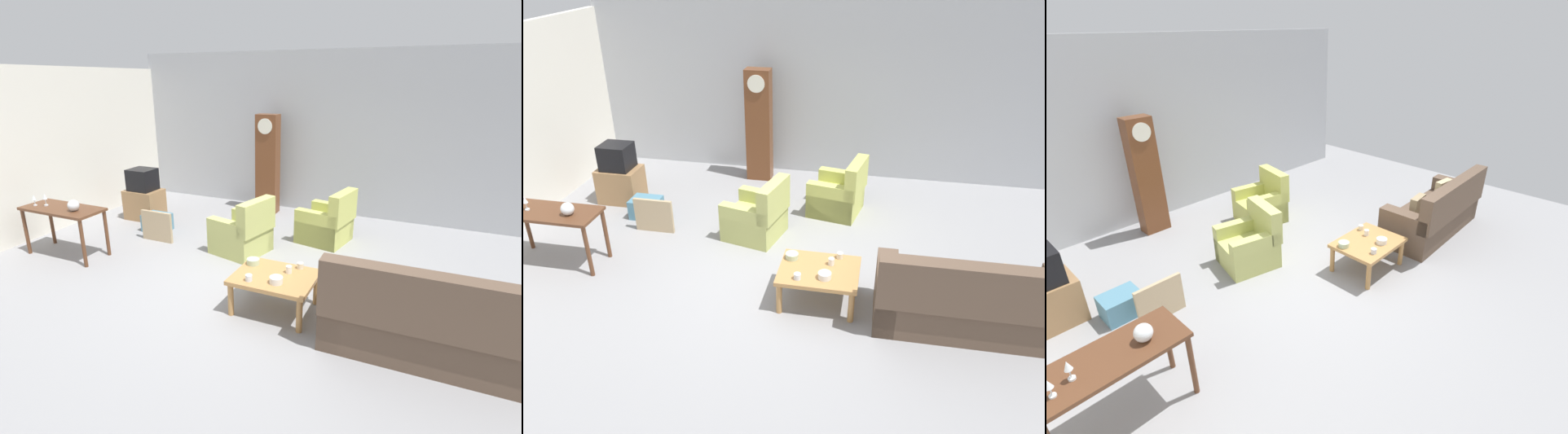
% 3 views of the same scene
% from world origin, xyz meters
% --- Properties ---
extents(ground_plane, '(10.40, 10.40, 0.00)m').
position_xyz_m(ground_plane, '(0.00, 0.00, 0.00)').
color(ground_plane, gray).
extents(garage_door_wall, '(8.40, 0.16, 3.20)m').
position_xyz_m(garage_door_wall, '(0.00, 3.60, 1.60)').
color(garage_door_wall, '#ADAFB5').
rests_on(garage_door_wall, ground_plane).
extents(pegboard_wall_left, '(0.12, 6.40, 2.88)m').
position_xyz_m(pegboard_wall_left, '(-4.20, 0.40, 1.44)').
color(pegboard_wall_left, silver).
rests_on(pegboard_wall_left, ground_plane).
extents(couch_floral, '(2.11, 0.91, 1.04)m').
position_xyz_m(couch_floral, '(2.29, -0.63, 0.35)').
color(couch_floral, brown).
rests_on(couch_floral, ground_plane).
extents(armchair_olive_near, '(0.94, 0.92, 0.92)m').
position_xyz_m(armchair_olive_near, '(-0.55, 0.95, 0.31)').
color(armchair_olive_near, '#B7BC66').
rests_on(armchair_olive_near, ground_plane).
extents(armchair_olive_far, '(0.92, 0.90, 0.92)m').
position_xyz_m(armchair_olive_far, '(0.56, 1.94, 0.31)').
color(armchair_olive_far, '#C1C560').
rests_on(armchair_olive_far, ground_plane).
extents(coffee_table_wood, '(0.96, 0.76, 0.46)m').
position_xyz_m(coffee_table_wood, '(0.56, -0.44, 0.39)').
color(coffee_table_wood, '#B27F47').
rests_on(coffee_table_wood, ground_plane).
extents(console_table_dark, '(1.30, 0.56, 0.78)m').
position_xyz_m(console_table_dark, '(-3.06, -0.26, 0.67)').
color(console_table_dark, '#56331E').
rests_on(console_table_dark, ground_plane).
extents(grandfather_clock, '(0.44, 0.30, 2.01)m').
position_xyz_m(grandfather_clock, '(-1.02, 3.05, 1.01)').
color(grandfather_clock, brown).
rests_on(grandfather_clock, ground_plane).
extents(tv_stand_cabinet, '(0.68, 0.52, 0.59)m').
position_xyz_m(tv_stand_cabinet, '(-3.10, 1.67, 0.29)').
color(tv_stand_cabinet, '#997047').
rests_on(tv_stand_cabinet, ground_plane).
extents(tv_crt, '(0.48, 0.44, 0.42)m').
position_xyz_m(tv_crt, '(-3.10, 1.67, 0.80)').
color(tv_crt, black).
rests_on(tv_crt, tv_stand_cabinet).
extents(framed_picture_leaning, '(0.60, 0.05, 0.53)m').
position_xyz_m(framed_picture_leaning, '(-2.12, 0.78, 0.26)').
color(framed_picture_leaning, tan).
rests_on(framed_picture_leaning, ground_plane).
extents(storage_box_blue, '(0.47, 0.37, 0.31)m').
position_xyz_m(storage_box_blue, '(-2.44, 1.20, 0.16)').
color(storage_box_blue, teal).
rests_on(storage_box_blue, ground_plane).
extents(glass_dome_cloche, '(0.17, 0.17, 0.17)m').
position_xyz_m(glass_dome_cloche, '(-2.76, -0.30, 0.87)').
color(glass_dome_cloche, silver).
rests_on(glass_dome_cloche, console_table_dark).
extents(cup_white_porcelain, '(0.07, 0.07, 0.09)m').
position_xyz_m(cup_white_porcelain, '(0.69, -0.31, 0.50)').
color(cup_white_porcelain, white).
rests_on(cup_white_porcelain, coffee_table_wood).
extents(cup_blue_rimmed, '(0.08, 0.08, 0.07)m').
position_xyz_m(cup_blue_rimmed, '(0.34, -0.68, 0.49)').
color(cup_blue_rimmed, silver).
rests_on(cup_blue_rimmed, coffee_table_wood).
extents(cup_cream_tall, '(0.08, 0.08, 0.07)m').
position_xyz_m(cup_cream_tall, '(0.78, -0.14, 0.49)').
color(cup_cream_tall, beige).
rests_on(cup_cream_tall, coffee_table_wood).
extents(bowl_white_stacked, '(0.15, 0.15, 0.08)m').
position_xyz_m(bowl_white_stacked, '(0.65, -0.61, 0.50)').
color(bowl_white_stacked, white).
rests_on(bowl_white_stacked, coffee_table_wood).
extents(bowl_shallow_green, '(0.16, 0.16, 0.07)m').
position_xyz_m(bowl_shallow_green, '(0.20, -0.26, 0.49)').
color(bowl_shallow_green, '#B2C69E').
rests_on(bowl_shallow_green, coffee_table_wood).
extents(wine_glass_tall, '(0.06, 0.06, 0.17)m').
position_xyz_m(wine_glass_tall, '(-3.52, -0.35, 0.89)').
color(wine_glass_tall, silver).
rests_on(wine_glass_tall, console_table_dark).
extents(wine_glass_mid, '(0.07, 0.07, 0.20)m').
position_xyz_m(wine_glass_mid, '(-3.36, -0.29, 0.91)').
color(wine_glass_mid, silver).
rests_on(wine_glass_mid, console_table_dark).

